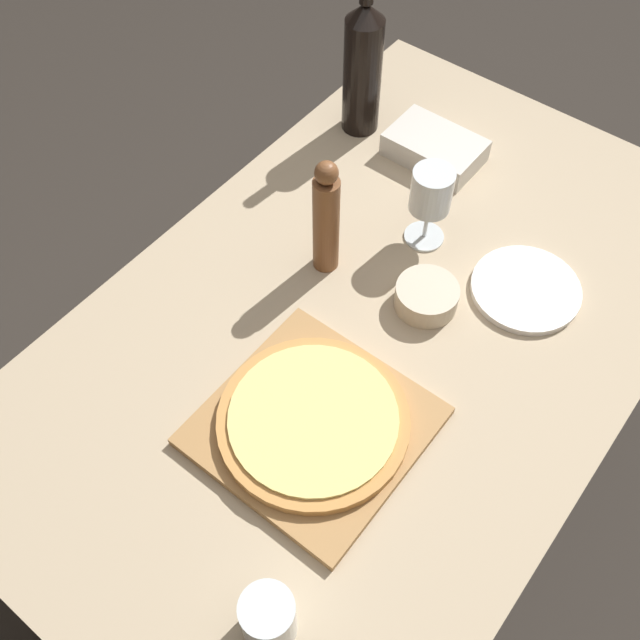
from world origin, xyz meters
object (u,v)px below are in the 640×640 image
object	(u,v)px
pepper_mill	(326,219)
wine_glass	(431,194)
wine_bottle	(363,67)
small_bowl	(427,297)
pizza	(313,420)

from	to	relation	value
pepper_mill	wine_glass	bearing A→B (deg)	56.80
wine_bottle	wine_glass	xyz separation A→B (m)	(0.30, -0.19, -0.03)
wine_bottle	pepper_mill	world-z (taller)	wine_bottle
wine_glass	small_bowl	distance (m)	0.19
pizza	small_bowl	size ratio (longest dim) A/B	2.70
pizza	pepper_mill	world-z (taller)	pepper_mill
pepper_mill	pizza	bearing A→B (deg)	-55.47
small_bowl	wine_bottle	bearing A→B (deg)	140.09
pepper_mill	small_bowl	world-z (taller)	pepper_mill
pizza	small_bowl	world-z (taller)	small_bowl
pepper_mill	wine_bottle	bearing A→B (deg)	117.04
pepper_mill	small_bowl	xyz separation A→B (m)	(0.20, 0.04, -0.10)
pizza	small_bowl	distance (m)	0.33
pepper_mill	small_bowl	size ratio (longest dim) A/B	2.20
wine_bottle	pepper_mill	bearing A→B (deg)	-62.96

